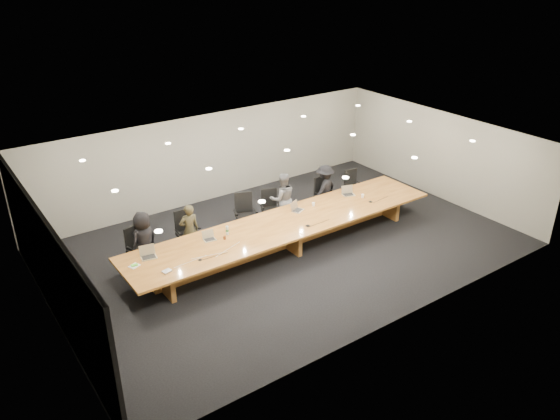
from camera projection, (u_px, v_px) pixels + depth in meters
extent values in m
plane|color=black|center=(286.00, 247.00, 14.78)|extent=(12.00, 12.00, 0.00)
cube|color=#BCB9AB|center=(212.00, 157.00, 17.13)|extent=(12.00, 0.02, 2.80)
cube|color=black|center=(50.00, 271.00, 11.11)|extent=(0.08, 7.84, 2.74)
cube|color=brown|center=(286.00, 223.00, 14.47)|extent=(9.00, 1.80, 0.06)
cube|color=brown|center=(286.00, 236.00, 14.63)|extent=(7.65, 0.15, 0.69)
cube|color=brown|center=(162.00, 278.00, 12.77)|extent=(0.12, 1.26, 0.69)
cube|color=brown|center=(286.00, 236.00, 14.63)|extent=(0.12, 1.26, 0.69)
cube|color=brown|center=(383.00, 204.00, 16.50)|extent=(0.12, 1.26, 0.69)
imported|color=black|center=(144.00, 241.00, 13.49)|extent=(0.88, 0.73, 1.55)
imported|color=#312C1A|center=(190.00, 230.00, 14.15)|extent=(0.56, 0.40, 1.43)
imported|color=#5A5A5C|center=(283.00, 199.00, 15.73)|extent=(0.91, 0.81, 1.58)
imported|color=black|center=(324.00, 189.00, 16.47)|extent=(1.10, 0.83, 1.51)
cylinder|color=silver|center=(227.00, 230.00, 13.80)|extent=(0.08, 0.08, 0.23)
cylinder|color=brown|center=(224.00, 238.00, 13.61)|extent=(0.08, 0.08, 0.09)
cone|color=white|center=(313.00, 204.00, 15.37)|extent=(0.10, 0.10, 0.10)
cone|color=white|center=(363.00, 196.00, 15.89)|extent=(0.10, 0.10, 0.10)
cube|color=white|center=(134.00, 266.00, 12.46)|extent=(0.28, 0.26, 0.01)
cube|color=#56C133|center=(134.00, 265.00, 12.46)|extent=(0.16, 0.11, 0.02)
cube|color=#ACABB0|center=(167.00, 271.00, 12.24)|extent=(0.23, 0.19, 0.03)
cone|color=black|center=(200.00, 260.00, 12.71)|extent=(0.11, 0.11, 0.03)
cone|color=black|center=(308.00, 225.00, 14.27)|extent=(0.15, 0.15, 0.03)
cone|color=black|center=(371.00, 201.00, 15.63)|extent=(0.15, 0.15, 0.03)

